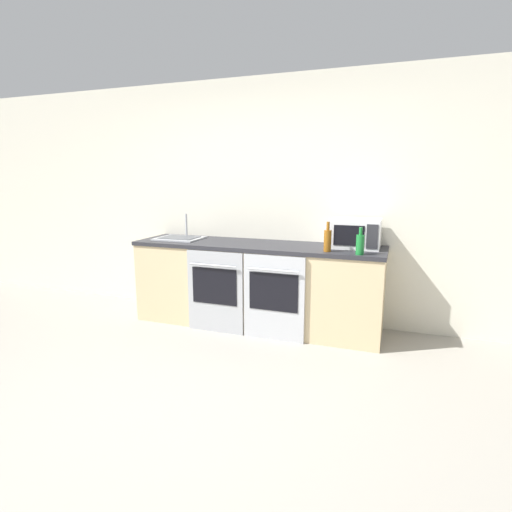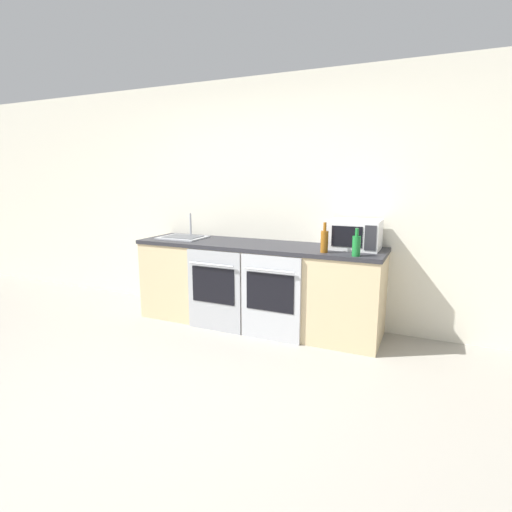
{
  "view_description": "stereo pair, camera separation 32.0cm",
  "coord_description": "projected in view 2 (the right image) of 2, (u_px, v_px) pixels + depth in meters",
  "views": [
    {
      "loc": [
        1.38,
        -2.0,
        1.55
      ],
      "look_at": [
        -0.01,
        1.84,
        0.75
      ],
      "focal_mm": 28.0,
      "sensor_mm": 36.0,
      "label": 1
    },
    {
      "loc": [
        1.67,
        -1.88,
        1.55
      ],
      "look_at": [
        -0.01,
        1.84,
        0.75
      ],
      "focal_mm": 28.0,
      "sensor_mm": 36.0,
      "label": 2
    }
  ],
  "objects": [
    {
      "name": "counter_back",
      "position": [
        257.0,
        285.0,
        4.22
      ],
      "size": [
        2.6,
        0.67,
        0.88
      ],
      "color": "#D1B789",
      "rests_on": "ground_plane"
    },
    {
      "name": "sink",
      "position": [
        183.0,
        237.0,
        4.51
      ],
      "size": [
        0.49,
        0.4,
        0.27
      ],
      "color": "#A8AAAF",
      "rests_on": "counter_back"
    },
    {
      "name": "bottle_amber",
      "position": [
        324.0,
        241.0,
        3.62
      ],
      "size": [
        0.07,
        0.07,
        0.28
      ],
      "color": "#8C5114",
      "rests_on": "counter_back"
    },
    {
      "name": "oven_left",
      "position": [
        214.0,
        291.0,
        4.05
      ],
      "size": [
        0.6,
        0.06,
        0.83
      ],
      "color": "#A8AAAF",
      "rests_on": "ground_plane"
    },
    {
      "name": "microwave",
      "position": [
        355.0,
        234.0,
        3.8
      ],
      "size": [
        0.47,
        0.36,
        0.28
      ],
      "color": "silver",
      "rests_on": "counter_back"
    },
    {
      "name": "oven_right",
      "position": [
        270.0,
        298.0,
        3.8
      ],
      "size": [
        0.6,
        0.06,
        0.83
      ],
      "color": "#B7BABF",
      "rests_on": "ground_plane"
    },
    {
      "name": "wall_back",
      "position": [
        270.0,
        201.0,
        4.37
      ],
      "size": [
        10.0,
        0.06,
        2.6
      ],
      "color": "silver",
      "rests_on": "ground_plane"
    },
    {
      "name": "ground_plane",
      "position": [
        143.0,
        415.0,
        2.66
      ],
      "size": [
        16.0,
        16.0,
        0.0
      ],
      "primitive_type": "plane",
      "color": "gray"
    },
    {
      "name": "bottle_green",
      "position": [
        356.0,
        245.0,
        3.46
      ],
      "size": [
        0.07,
        0.07,
        0.24
      ],
      "color": "#19722D",
      "rests_on": "counter_back"
    }
  ]
}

